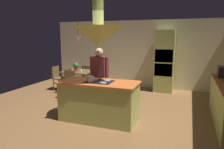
{
  "coord_description": "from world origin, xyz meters",
  "views": [
    {
      "loc": [
        1.92,
        -4.52,
        1.96
      ],
      "look_at": [
        0.1,
        0.4,
        1.0
      ],
      "focal_mm": 33.72,
      "sensor_mm": 36.0,
      "label": 1
    }
  ],
  "objects_px": {
    "chair_at_corner": "(58,76)",
    "cup_on_table": "(81,71)",
    "oven_tower": "(164,61)",
    "chair_by_back_wall": "(88,75)",
    "person_at_island": "(99,75)",
    "kitchen_island": "(99,101)",
    "dining_table": "(79,74)",
    "potted_plant_on_table": "(76,66)",
    "chair_facing_island": "(68,82)",
    "cooking_pot_on_cooktop": "(90,79)"
  },
  "relations": [
    {
      "from": "chair_by_back_wall",
      "to": "chair_at_corner",
      "type": "bearing_deg",
      "value": 38.65
    },
    {
      "from": "oven_tower",
      "to": "chair_by_back_wall",
      "type": "height_order",
      "value": "oven_tower"
    },
    {
      "from": "cooking_pot_on_cooktop",
      "to": "dining_table",
      "type": "bearing_deg",
      "value": 124.63
    },
    {
      "from": "dining_table",
      "to": "cooking_pot_on_cooktop",
      "type": "xyz_separation_m",
      "value": [
        1.54,
        -2.23,
        0.35
      ]
    },
    {
      "from": "chair_facing_island",
      "to": "chair_at_corner",
      "type": "xyz_separation_m",
      "value": [
        -0.87,
        0.7,
        0.0
      ]
    },
    {
      "from": "kitchen_island",
      "to": "oven_tower",
      "type": "bearing_deg",
      "value": 71.26
    },
    {
      "from": "oven_tower",
      "to": "potted_plant_on_table",
      "type": "xyz_separation_m",
      "value": [
        -2.84,
        -1.24,
        -0.15
      ]
    },
    {
      "from": "person_at_island",
      "to": "oven_tower",
      "type": "bearing_deg",
      "value": 61.33
    },
    {
      "from": "chair_by_back_wall",
      "to": "potted_plant_on_table",
      "type": "height_order",
      "value": "potted_plant_on_table"
    },
    {
      "from": "cup_on_table",
      "to": "chair_at_corner",
      "type": "bearing_deg",
      "value": 167.69
    },
    {
      "from": "oven_tower",
      "to": "person_at_island",
      "type": "bearing_deg",
      "value": -118.67
    },
    {
      "from": "chair_at_corner",
      "to": "dining_table",
      "type": "bearing_deg",
      "value": -90.0
    },
    {
      "from": "person_at_island",
      "to": "cooking_pot_on_cooktop",
      "type": "bearing_deg",
      "value": -80.84
    },
    {
      "from": "kitchen_island",
      "to": "cooking_pot_on_cooktop",
      "type": "height_order",
      "value": "cooking_pot_on_cooktop"
    },
    {
      "from": "chair_at_corner",
      "to": "cup_on_table",
      "type": "bearing_deg",
      "value": -102.31
    },
    {
      "from": "potted_plant_on_table",
      "to": "person_at_island",
      "type": "bearing_deg",
      "value": -42.05
    },
    {
      "from": "kitchen_island",
      "to": "chair_by_back_wall",
      "type": "distance_m",
      "value": 3.27
    },
    {
      "from": "kitchen_island",
      "to": "oven_tower",
      "type": "height_order",
      "value": "oven_tower"
    },
    {
      "from": "person_at_island",
      "to": "chair_by_back_wall",
      "type": "bearing_deg",
      "value": 123.82
    },
    {
      "from": "chair_by_back_wall",
      "to": "chair_at_corner",
      "type": "distance_m",
      "value": 1.11
    },
    {
      "from": "dining_table",
      "to": "cooking_pot_on_cooktop",
      "type": "bearing_deg",
      "value": -55.37
    },
    {
      "from": "chair_facing_island",
      "to": "potted_plant_on_table",
      "type": "distance_m",
      "value": 0.74
    },
    {
      "from": "chair_facing_island",
      "to": "chair_at_corner",
      "type": "bearing_deg",
      "value": 141.35
    },
    {
      "from": "chair_by_back_wall",
      "to": "chair_at_corner",
      "type": "relative_size",
      "value": 1.0
    },
    {
      "from": "chair_by_back_wall",
      "to": "potted_plant_on_table",
      "type": "bearing_deg",
      "value": 86.86
    },
    {
      "from": "dining_table",
      "to": "chair_by_back_wall",
      "type": "relative_size",
      "value": 1.13
    },
    {
      "from": "oven_tower",
      "to": "chair_by_back_wall",
      "type": "relative_size",
      "value": 2.49
    },
    {
      "from": "dining_table",
      "to": "potted_plant_on_table",
      "type": "xyz_separation_m",
      "value": [
        -0.04,
        -0.1,
        0.27
      ]
    },
    {
      "from": "kitchen_island",
      "to": "cooking_pot_on_cooktop",
      "type": "relative_size",
      "value": 10.1
    },
    {
      "from": "person_at_island",
      "to": "cooking_pot_on_cooktop",
      "type": "xyz_separation_m",
      "value": [
        0.13,
        -0.83,
        0.06
      ]
    },
    {
      "from": "kitchen_island",
      "to": "potted_plant_on_table",
      "type": "height_order",
      "value": "potted_plant_on_table"
    },
    {
      "from": "dining_table",
      "to": "potted_plant_on_table",
      "type": "height_order",
      "value": "potted_plant_on_table"
    },
    {
      "from": "chair_at_corner",
      "to": "potted_plant_on_table",
      "type": "height_order",
      "value": "potted_plant_on_table"
    },
    {
      "from": "chair_facing_island",
      "to": "chair_at_corner",
      "type": "distance_m",
      "value": 1.11
    },
    {
      "from": "chair_facing_island",
      "to": "cup_on_table",
      "type": "relative_size",
      "value": 9.67
    },
    {
      "from": "kitchen_island",
      "to": "cup_on_table",
      "type": "xyz_separation_m",
      "value": [
        -1.48,
        1.86,
        0.34
      ]
    },
    {
      "from": "chair_facing_island",
      "to": "kitchen_island",
      "type": "bearing_deg",
      "value": -39.57
    },
    {
      "from": "potted_plant_on_table",
      "to": "chair_by_back_wall",
      "type": "bearing_deg",
      "value": 86.86
    },
    {
      "from": "dining_table",
      "to": "cooking_pot_on_cooktop",
      "type": "height_order",
      "value": "cooking_pot_on_cooktop"
    },
    {
      "from": "oven_tower",
      "to": "chair_facing_island",
      "type": "bearing_deg",
      "value": -146.71
    },
    {
      "from": "dining_table",
      "to": "chair_by_back_wall",
      "type": "height_order",
      "value": "chair_by_back_wall"
    },
    {
      "from": "person_at_island",
      "to": "cup_on_table",
      "type": "bearing_deg",
      "value": 135.56
    },
    {
      "from": "kitchen_island",
      "to": "chair_by_back_wall",
      "type": "height_order",
      "value": "kitchen_island"
    },
    {
      "from": "dining_table",
      "to": "person_at_island",
      "type": "xyz_separation_m",
      "value": [
        1.41,
        -1.4,
        0.29
      ]
    },
    {
      "from": "person_at_island",
      "to": "chair_facing_island",
      "type": "bearing_deg",
      "value": 153.25
    },
    {
      "from": "kitchen_island",
      "to": "person_at_island",
      "type": "relative_size",
      "value": 1.1
    },
    {
      "from": "cooking_pot_on_cooktop",
      "to": "chair_at_corner",
      "type": "bearing_deg",
      "value": 137.22
    },
    {
      "from": "oven_tower",
      "to": "chair_by_back_wall",
      "type": "distance_m",
      "value": 2.89
    },
    {
      "from": "chair_by_back_wall",
      "to": "cooking_pot_on_cooktop",
      "type": "relative_size",
      "value": 4.83
    },
    {
      "from": "chair_facing_island",
      "to": "cooking_pot_on_cooktop",
      "type": "height_order",
      "value": "cooking_pot_on_cooktop"
    }
  ]
}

